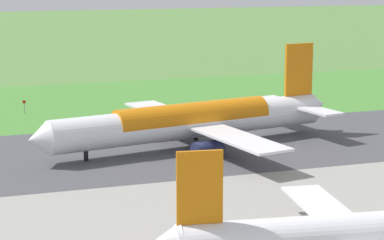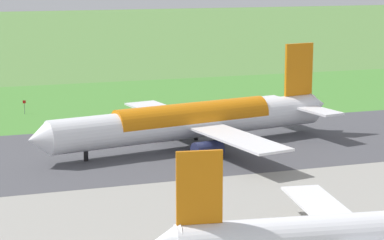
{
  "view_description": "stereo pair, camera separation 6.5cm",
  "coord_description": "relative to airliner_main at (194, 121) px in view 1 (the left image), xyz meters",
  "views": [
    {
      "loc": [
        31.25,
        111.4,
        28.5
      ],
      "look_at": [
        -5.77,
        0.0,
        4.5
      ],
      "focal_mm": 69.85,
      "sensor_mm": 36.0,
      "label": 1
    },
    {
      "loc": [
        31.18,
        111.42,
        28.5
      ],
      "look_at": [
        -5.77,
        0.0,
        4.5
      ],
      "focal_mm": 69.85,
      "sensor_mm": 36.0,
      "label": 2
    }
  ],
  "objects": [
    {
      "name": "ground_plane",
      "position": [
        6.15,
        0.07,
        -4.35
      ],
      "size": [
        800.0,
        800.0,
        0.0
      ],
      "primitive_type": "plane",
      "color": "#547F3D"
    },
    {
      "name": "airliner_parked_mid",
      "position": [
        0.05,
        51.43,
        -1.02
      ],
      "size": [
        41.79,
        34.31,
        12.21
      ],
      "color": "white",
      "rests_on": "ground"
    },
    {
      "name": "no_stopping_sign",
      "position": [
        23.12,
        -36.94,
        -2.73
      ],
      "size": [
        0.6,
        0.1,
        2.75
      ],
      "color": "slate",
      "rests_on": "ground"
    },
    {
      "name": "runway_asphalt",
      "position": [
        6.15,
        0.07,
        -4.32
      ],
      "size": [
        600.0,
        35.95,
        0.06
      ],
      "primitive_type": "cube",
      "color": "#47474C",
      "rests_on": "ground"
    },
    {
      "name": "grass_verge_foreground",
      "position": [
        6.15,
        -33.06,
        -4.33
      ],
      "size": [
        600.0,
        80.0,
        0.04
      ],
      "primitive_type": "cube",
      "color": "#478534",
      "rests_on": "ground"
    },
    {
      "name": "airliner_main",
      "position": [
        0.0,
        0.0,
        0.0
      ],
      "size": [
        53.86,
        44.34,
        15.88
      ],
      "color": "white",
      "rests_on": "ground"
    }
  ]
}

